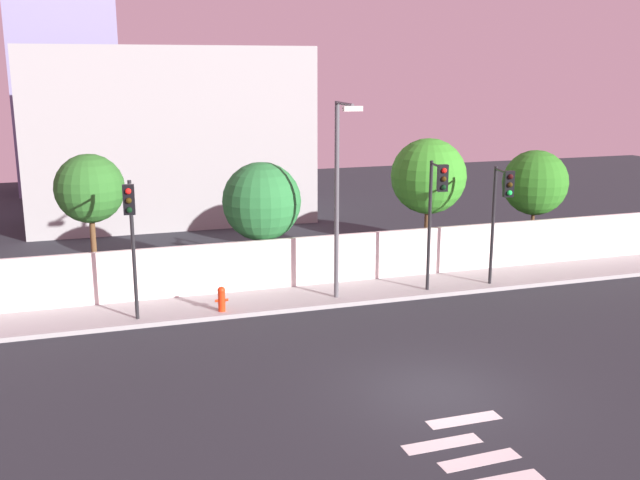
# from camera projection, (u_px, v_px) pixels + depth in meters

# --- Properties ---
(ground_plane) EXTENTS (80.00, 80.00, 0.00)m
(ground_plane) POSITION_uv_depth(u_px,v_px,m) (437.00, 392.00, 18.52)
(ground_plane) COLOR #24272D
(sidewalk) EXTENTS (36.00, 2.40, 0.15)m
(sidewalk) POSITION_uv_depth(u_px,v_px,m) (333.00, 295.00, 26.10)
(sidewalk) COLOR #979797
(sidewalk) RESTS_ON ground
(perimeter_wall) EXTENTS (36.00, 0.18, 1.80)m
(perimeter_wall) POSITION_uv_depth(u_px,v_px,m) (322.00, 260.00, 27.07)
(perimeter_wall) COLOR silver
(perimeter_wall) RESTS_ON sidewalk
(crosswalk_marking) EXTENTS (3.02, 4.70, 0.01)m
(crosswalk_marking) POSITION_uv_depth(u_px,v_px,m) (495.00, 470.00, 14.96)
(crosswalk_marking) COLOR silver
(crosswalk_marking) RESTS_ON ground
(traffic_light_left) EXTENTS (0.36, 1.13, 4.47)m
(traffic_light_left) POSITION_uv_depth(u_px,v_px,m) (131.00, 222.00, 22.23)
(traffic_light_left) COLOR black
(traffic_light_left) RESTS_ON sidewalk
(traffic_light_center) EXTENTS (0.46, 1.49, 4.38)m
(traffic_light_center) POSITION_uv_depth(u_px,v_px,m) (502.00, 202.00, 25.83)
(traffic_light_center) COLOR black
(traffic_light_center) RESTS_ON sidewalk
(traffic_light_right) EXTENTS (0.36, 1.36, 4.67)m
(traffic_light_right) POSITION_uv_depth(u_px,v_px,m) (436.00, 200.00, 25.12)
(traffic_light_right) COLOR black
(traffic_light_right) RESTS_ON sidewalk
(street_lamp_curbside) EXTENTS (0.61, 1.97, 6.75)m
(street_lamp_curbside) POSITION_uv_depth(u_px,v_px,m) (339.00, 185.00, 24.48)
(street_lamp_curbside) COLOR #4C4C51
(street_lamp_curbside) RESTS_ON sidewalk
(fire_hydrant) EXTENTS (0.44, 0.26, 0.84)m
(fire_hydrant) POSITION_uv_depth(u_px,v_px,m) (222.00, 298.00, 24.06)
(fire_hydrant) COLOR red
(fire_hydrant) RESTS_ON sidewalk
(roadside_tree_leftmost) EXTENTS (2.35, 2.35, 5.15)m
(roadside_tree_leftmost) POSITION_uv_depth(u_px,v_px,m) (90.00, 189.00, 24.83)
(roadside_tree_leftmost) COLOR brown
(roadside_tree_leftmost) RESTS_ON ground
(roadside_tree_midleft) EXTENTS (2.89, 2.89, 4.64)m
(roadside_tree_midleft) POSITION_uv_depth(u_px,v_px,m) (262.00, 202.00, 26.78)
(roadside_tree_midleft) COLOR brown
(roadside_tree_midleft) RESTS_ON ground
(roadside_tree_midright) EXTENTS (2.96, 2.96, 5.30)m
(roadside_tree_midright) POSITION_uv_depth(u_px,v_px,m) (428.00, 176.00, 28.63)
(roadside_tree_midright) COLOR brown
(roadside_tree_midright) RESTS_ON ground
(roadside_tree_rightmost) EXTENTS (2.68, 2.68, 4.68)m
(roadside_tree_rightmost) POSITION_uv_depth(u_px,v_px,m) (535.00, 183.00, 30.19)
(roadside_tree_rightmost) COLOR brown
(roadside_tree_rightmost) RESTS_ON ground
(low_building_distant) EXTENTS (14.29, 6.00, 8.98)m
(low_building_distant) POSITION_uv_depth(u_px,v_px,m) (169.00, 135.00, 38.10)
(low_building_distant) COLOR #979797
(low_building_distant) RESTS_ON ground
(tower_on_skyline) EXTENTS (6.50, 5.00, 22.65)m
(tower_on_skyline) POSITION_uv_depth(u_px,v_px,m) (61.00, 12.00, 46.12)
(tower_on_skyline) COLOR #7A77A2
(tower_on_skyline) RESTS_ON ground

